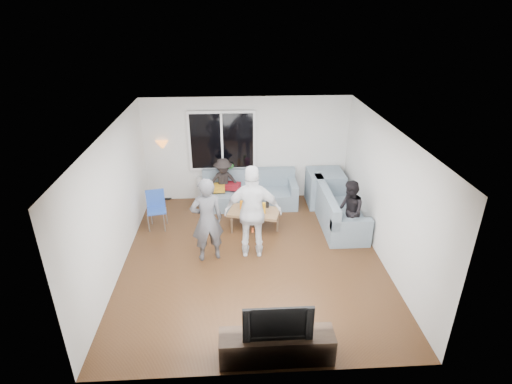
{
  "coord_description": "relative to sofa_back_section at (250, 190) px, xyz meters",
  "views": [
    {
      "loc": [
        -0.32,
        -6.61,
        4.57
      ],
      "look_at": [
        0.1,
        0.6,
        1.15
      ],
      "focal_mm": 28.14,
      "sensor_mm": 36.0,
      "label": 1
    }
  ],
  "objects": [
    {
      "name": "sofa_right_section",
      "position": [
        1.98,
        -1.06,
        0.0
      ],
      "size": [
        2.0,
        0.85,
        0.85
      ],
      "primitive_type": null,
      "rotation": [
        0.0,
        0.0,
        1.57
      ],
      "color": "slate",
      "rests_on": "floor"
    },
    {
      "name": "potted_plant",
      "position": [
        -0.47,
        0.35,
        0.39
      ],
      "size": [
        0.25,
        0.22,
        0.39
      ],
      "primitive_type": "imported",
      "rotation": [
        0.0,
        0.0,
        -0.23
      ],
      "color": "#2C6E2C",
      "rests_on": "radiator"
    },
    {
      "name": "wall_front",
      "position": [
        -0.04,
        -5.04,
        0.88
      ],
      "size": [
        5.0,
        0.04,
        2.6
      ],
      "primitive_type": "cube",
      "color": "silver",
      "rests_on": "ground"
    },
    {
      "name": "floor_lamp",
      "position": [
        -2.09,
        0.51,
        0.36
      ],
      "size": [
        0.32,
        0.32,
        1.56
      ],
      "primitive_type": null,
      "color": "orange",
      "rests_on": "floor"
    },
    {
      "name": "vase",
      "position": [
        -0.91,
        0.35,
        0.28
      ],
      "size": [
        0.19,
        0.19,
        0.17
      ],
      "primitive_type": "imported",
      "rotation": [
        0.0,
        0.0,
        -0.21
      ],
      "color": "white",
      "rests_on": "radiator"
    },
    {
      "name": "bottle_e",
      "position": [
        0.36,
        -0.91,
        0.07
      ],
      "size": [
        0.07,
        0.07,
        0.18
      ],
      "primitive_type": "cylinder",
      "color": "black",
      "rests_on": "coffee_table"
    },
    {
      "name": "window_mullion",
      "position": [
        -0.64,
        0.37,
        1.12
      ],
      "size": [
        0.05,
        0.03,
        1.35
      ],
      "primitive_type": "cube",
      "color": "white",
      "rests_on": "window_frame"
    },
    {
      "name": "player_right",
      "position": [
        -0.02,
        -2.14,
        0.52
      ],
      "size": [
        1.13,
        0.53,
        1.89
      ],
      "primitive_type": "imported",
      "rotation": [
        0.0,
        0.0,
        3.08
      ],
      "color": "silver",
      "rests_on": "floor"
    },
    {
      "name": "bottle_b",
      "position": [
        -0.05,
        -1.19,
        0.08
      ],
      "size": [
        0.08,
        0.08,
        0.22
      ],
      "primitive_type": "cylinder",
      "color": "#3C921A",
      "rests_on": "coffee_table"
    },
    {
      "name": "radiator",
      "position": [
        -0.64,
        0.38,
        -0.11
      ],
      "size": [
        1.3,
        0.12,
        0.62
      ],
      "primitive_type": "cube",
      "color": "silver",
      "rests_on": "floor"
    },
    {
      "name": "window_frame",
      "position": [
        -0.64,
        0.42,
        1.12
      ],
      "size": [
        1.62,
        0.06,
        1.47
      ],
      "primitive_type": "cube",
      "color": "white",
      "rests_on": "wall_back"
    },
    {
      "name": "pitcher",
      "position": [
        0.01,
        -1.03,
        0.06
      ],
      "size": [
        0.17,
        0.17,
        0.17
      ],
      "primitive_type": "cylinder",
      "color": "#951B44",
      "rests_on": "coffee_table"
    },
    {
      "name": "wall_left",
      "position": [
        -2.56,
        -2.27,
        0.88
      ],
      "size": [
        0.04,
        5.5,
        2.6
      ],
      "primitive_type": "cube",
      "color": "silver",
      "rests_on": "ground"
    },
    {
      "name": "player_left",
      "position": [
        -0.9,
        -2.22,
        0.43
      ],
      "size": [
        0.7,
        0.55,
        1.7
      ],
      "primitive_type": "imported",
      "rotation": [
        0.0,
        0.0,
        3.4
      ],
      "color": "#49494E",
      "rests_on": "floor"
    },
    {
      "name": "floor",
      "position": [
        -0.04,
        -2.27,
        -0.45
      ],
      "size": [
        5.0,
        5.5,
        0.04
      ],
      "primitive_type": "cube",
      "color": "#56351C",
      "rests_on": "ground"
    },
    {
      "name": "sofa_back_section",
      "position": [
        0.0,
        0.0,
        0.0
      ],
      "size": [
        2.3,
        0.85,
        0.85
      ],
      "primitive_type": null,
      "color": "slate",
      "rests_on": "floor"
    },
    {
      "name": "cushion_yellow",
      "position": [
        -0.79,
        -0.02,
        0.09
      ],
      "size": [
        0.39,
        0.33,
        0.14
      ],
      "primitive_type": "cube",
      "rotation": [
        0.0,
        0.0,
        0.03
      ],
      "color": "#C2851C",
      "rests_on": "sofa_back_section"
    },
    {
      "name": "bottle_d",
      "position": [
        0.26,
        -1.18,
        0.1
      ],
      "size": [
        0.07,
        0.07,
        0.26
      ],
      "primitive_type": "cylinder",
      "color": "#F9A816",
      "rests_on": "coffee_table"
    },
    {
      "name": "spectator_right",
      "position": [
        1.98,
        -1.72,
        0.24
      ],
      "size": [
        0.53,
        0.67,
        1.34
      ],
      "primitive_type": "imported",
      "rotation": [
        0.0,
        0.0,
        -1.6
      ],
      "color": "black",
      "rests_on": "floor"
    },
    {
      "name": "ceiling",
      "position": [
        -0.04,
        -2.27,
        2.2
      ],
      "size": [
        5.0,
        5.5,
        0.04
      ],
      "primitive_type": "cube",
      "color": "white",
      "rests_on": "ground"
    },
    {
      "name": "coffee_table",
      "position": [
        0.05,
        -1.06,
        -0.22
      ],
      "size": [
        1.22,
        0.86,
        0.4
      ],
      "primitive_type": "cube",
      "rotation": [
        0.0,
        0.0,
        -0.26
      ],
      "color": "#A67A50",
      "rests_on": "floor"
    },
    {
      "name": "wall_right",
      "position": [
        2.48,
        -2.27,
        0.88
      ],
      "size": [
        0.04,
        5.5,
        2.6
      ],
      "primitive_type": "cube",
      "color": "silver",
      "rests_on": "ground"
    },
    {
      "name": "side_chair",
      "position": [
        -2.09,
        -0.98,
        0.01
      ],
      "size": [
        0.47,
        0.47,
        0.86
      ],
      "primitive_type": null,
      "rotation": [
        0.0,
        0.0,
        0.2
      ],
      "color": "#264BA8",
      "rests_on": "floor"
    },
    {
      "name": "window_glass",
      "position": [
        -0.64,
        0.38,
        1.12
      ],
      "size": [
        1.5,
        0.02,
        1.35
      ],
      "primitive_type": "cube",
      "color": "black",
      "rests_on": "window_frame"
    },
    {
      "name": "tv_console",
      "position": [
        0.17,
        -4.77,
        -0.2
      ],
      "size": [
        1.6,
        0.4,
        0.44
      ],
      "primitive_type": "cube",
      "color": "#34261A",
      "rests_on": "floor"
    },
    {
      "name": "television",
      "position": [
        0.17,
        -4.77,
        0.29
      ],
      "size": [
        0.95,
        0.12,
        0.55
      ],
      "primitive_type": "imported",
      "color": "black",
      "rests_on": "tv_console"
    },
    {
      "name": "bottle_a",
      "position": [
        -0.22,
        -0.94,
        0.07
      ],
      "size": [
        0.07,
        0.07,
        0.19
      ],
      "primitive_type": "cylinder",
      "color": "orange",
      "rests_on": "coffee_table"
    },
    {
      "name": "cushion_red",
      "position": [
        -0.42,
        0.06,
        0.09
      ],
      "size": [
        0.43,
        0.39,
        0.13
      ],
      "primitive_type": "cube",
      "rotation": [
        0.0,
        0.0,
        -0.28
      ],
      "color": "maroon",
      "rests_on": "sofa_back_section"
    },
    {
      "name": "sofa_corner",
      "position": [
        1.86,
        0.0,
        0.0
      ],
      "size": [
        0.85,
        0.85,
        0.85
      ],
      "primitive_type": "cube",
      "color": "slate",
      "rests_on": "floor"
    },
    {
      "name": "wall_back",
      "position": [
        -0.04,
        0.5,
        0.88
      ],
      "size": [
        5.0,
        0.04,
        2.6
      ],
      "primitive_type": "cube",
      "color": "silver",
      "rests_on": "ground"
    },
    {
      "name": "spectator_back",
      "position": [
        -0.63,
        0.03,
        0.19
      ],
      "size": [
        0.87,
        0.61,
        1.24
      ],
      "primitive_type": "imported",
      "rotation": [
        0.0,
        0.0,
        0.2
      ],
      "color": "black",
      "rests_on": "floor"
    }
  ]
}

